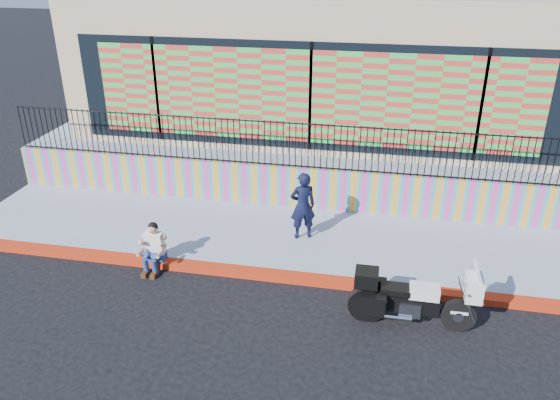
# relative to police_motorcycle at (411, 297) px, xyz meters

# --- Properties ---
(ground) EXTENTS (90.00, 90.00, 0.00)m
(ground) POSITION_rel_police_motorcycle_xyz_m (-2.67, 0.99, -0.60)
(ground) COLOR black
(ground) RESTS_ON ground
(red_curb) EXTENTS (16.00, 0.30, 0.15)m
(red_curb) POSITION_rel_police_motorcycle_xyz_m (-2.67, 0.99, -0.52)
(red_curb) COLOR #AC230C
(red_curb) RESTS_ON ground
(sidewalk) EXTENTS (16.00, 3.00, 0.15)m
(sidewalk) POSITION_rel_police_motorcycle_xyz_m (-2.67, 2.64, -0.52)
(sidewalk) COLOR #939CB1
(sidewalk) RESTS_ON ground
(mural_wall) EXTENTS (16.00, 0.20, 1.10)m
(mural_wall) POSITION_rel_police_motorcycle_xyz_m (-2.67, 4.24, 0.10)
(mural_wall) COLOR #DD3A9B
(mural_wall) RESTS_ON sidewalk
(metal_fence) EXTENTS (15.80, 0.04, 1.20)m
(metal_fence) POSITION_rel_police_motorcycle_xyz_m (-2.67, 4.24, 1.25)
(metal_fence) COLOR black
(metal_fence) RESTS_ON mural_wall
(elevated_platform) EXTENTS (16.00, 10.00, 1.25)m
(elevated_platform) POSITION_rel_police_motorcycle_xyz_m (-2.67, 9.34, 0.03)
(elevated_platform) COLOR #939CB1
(elevated_platform) RESTS_ON ground
(storefront_building) EXTENTS (14.00, 8.06, 4.00)m
(storefront_building) POSITION_rel_police_motorcycle_xyz_m (-2.67, 9.12, 2.65)
(storefront_building) COLOR tan
(storefront_building) RESTS_ON elevated_platform
(police_motorcycle) EXTENTS (2.29, 0.76, 1.42)m
(police_motorcycle) POSITION_rel_police_motorcycle_xyz_m (0.00, 0.00, 0.00)
(police_motorcycle) COLOR black
(police_motorcycle) RESTS_ON ground
(police_officer) EXTENTS (0.70, 0.59, 1.64)m
(police_officer) POSITION_rel_police_motorcycle_xyz_m (-2.43, 2.63, 0.37)
(police_officer) COLOR black
(police_officer) RESTS_ON sidewalk
(seated_man) EXTENTS (0.54, 0.71, 1.06)m
(seated_man) POSITION_rel_police_motorcycle_xyz_m (-5.40, 0.82, -0.15)
(seated_man) COLOR navy
(seated_man) RESTS_ON ground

